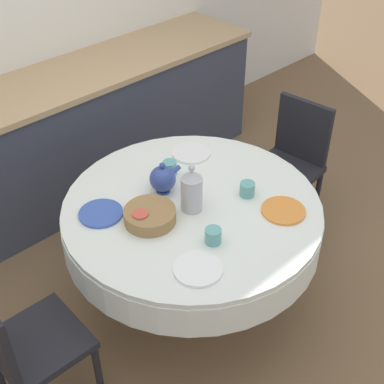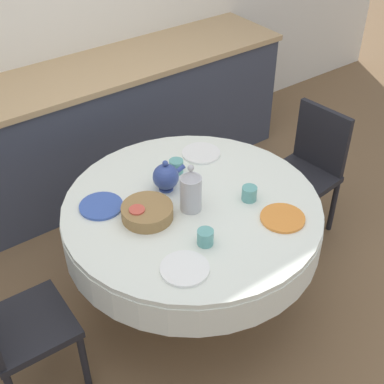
{
  "view_description": "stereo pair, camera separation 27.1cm",
  "coord_description": "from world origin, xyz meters",
  "px_view_note": "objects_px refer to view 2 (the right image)",
  "views": [
    {
      "loc": [
        -1.47,
        -1.56,
        2.46
      ],
      "look_at": [
        0.0,
        0.0,
        0.8
      ],
      "focal_mm": 50.0,
      "sensor_mm": 36.0,
      "label": 1
    },
    {
      "loc": [
        -1.27,
        -1.73,
        2.46
      ],
      "look_at": [
        0.0,
        0.0,
        0.8
      ],
      "focal_mm": 50.0,
      "sensor_mm": 36.0,
      "label": 2
    }
  ],
  "objects_px": {
    "coffee_carafe": "(191,190)",
    "teapot": "(166,177)",
    "chair_left": "(308,166)",
    "chair_right": "(10,325)"
  },
  "relations": [
    {
      "from": "coffee_carafe",
      "to": "teapot",
      "type": "relative_size",
      "value": 1.4
    },
    {
      "from": "chair_right",
      "to": "coffee_carafe",
      "type": "distance_m",
      "value": 1.06
    },
    {
      "from": "coffee_carafe",
      "to": "teapot",
      "type": "bearing_deg",
      "value": 92.59
    },
    {
      "from": "coffee_carafe",
      "to": "teapot",
      "type": "xyz_separation_m",
      "value": [
        -0.01,
        0.21,
        -0.04
      ]
    },
    {
      "from": "chair_left",
      "to": "chair_right",
      "type": "relative_size",
      "value": 1.0
    },
    {
      "from": "chair_left",
      "to": "teapot",
      "type": "distance_m",
      "value": 1.1
    },
    {
      "from": "chair_left",
      "to": "coffee_carafe",
      "type": "relative_size",
      "value": 3.19
    },
    {
      "from": "chair_right",
      "to": "coffee_carafe",
      "type": "xyz_separation_m",
      "value": [
        0.99,
        -0.05,
        0.36
      ]
    },
    {
      "from": "teapot",
      "to": "coffee_carafe",
      "type": "bearing_deg",
      "value": -87.41
    },
    {
      "from": "chair_left",
      "to": "chair_right",
      "type": "distance_m",
      "value": 2.03
    }
  ]
}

